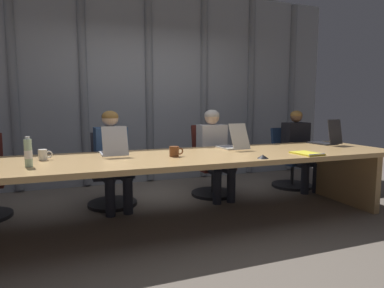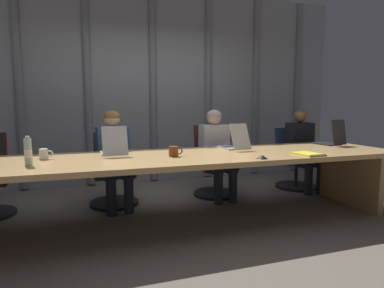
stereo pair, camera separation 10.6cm
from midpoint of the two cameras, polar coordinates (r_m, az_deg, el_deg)
name	(u,v)px [view 1 (the left image)]	position (r m, az deg, el deg)	size (l,w,h in m)	color
ground_plane	(186,223)	(3.47, -1.92, -13.89)	(13.42, 13.42, 0.00)	#6B6056
conference_table	(186,167)	(3.31, -1.96, -4.10)	(4.76, 1.13, 0.72)	tan
curtain_backdrop	(144,86)	(5.24, -9.07, 10.13)	(6.71, 0.16, 3.08)	gray
laptop_left_mid	(113,149)	(3.39, -14.72, -0.93)	(0.26, 0.44, 0.30)	#BCBCC1
laptop_center	(232,144)	(3.77, 6.35, 0.01)	(0.26, 0.47, 0.30)	beige
laptop_right_mid	(326,140)	(4.53, 22.15, 0.73)	(0.28, 0.42, 0.33)	#2D2D33
office_chair_left_mid	(111,178)	(4.15, -14.89, -5.88)	(0.60, 0.60, 0.90)	#2D2D38
office_chair_center	(211,169)	(4.48, 2.79, -4.50)	(0.60, 0.60, 0.96)	#511E19
office_chair_right_mid	(290,165)	(5.12, 16.52, -3.56)	(0.60, 0.60, 0.89)	navy
person_left_mid	(113,154)	(3.94, -14.73, -1.68)	(0.42, 0.57, 1.17)	#335184
person_center	(214,148)	(4.27, 3.29, -0.77)	(0.39, 0.55, 1.18)	silver
person_right_mid	(299,146)	(4.97, 17.93, -0.27)	(0.38, 0.55, 1.16)	black
water_bottle_primary	(28,153)	(2.99, -28.06, -1.43)	(0.06, 0.06, 0.25)	#ADD1B2
coffee_mug_near	(43,155)	(3.30, -25.80, -1.73)	(0.13, 0.08, 0.10)	white
coffee_mug_far	(175,151)	(3.19, -4.08, -1.33)	(0.14, 0.10, 0.10)	brown
conference_mic_left_side	(263,157)	(3.14, 11.56, -2.21)	(0.11, 0.11, 0.04)	black
spiral_notepad	(307,153)	(3.53, 19.01, -1.60)	(0.24, 0.32, 0.03)	yellow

